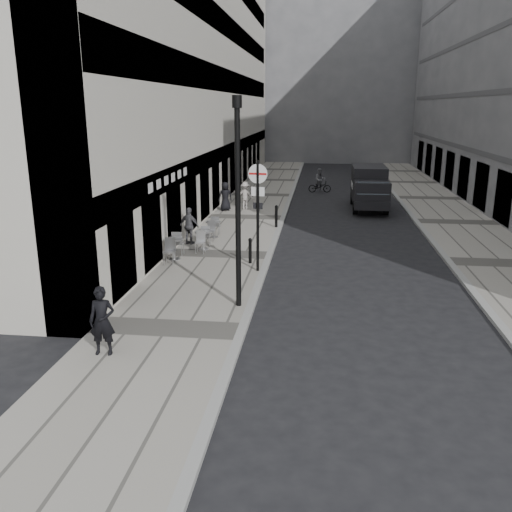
{
  "coord_description": "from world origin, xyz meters",
  "views": [
    {
      "loc": [
        1.99,
        -10.46,
        5.88
      ],
      "look_at": [
        0.05,
        5.58,
        1.4
      ],
      "focal_mm": 38.0,
      "sensor_mm": 36.0,
      "label": 1
    }
  ],
  "objects_px": {
    "panel_van": "(369,186)",
    "walking_man": "(102,321)",
    "sign_post": "(258,202)",
    "cyclist": "(320,183)",
    "lamppost": "(238,194)"
  },
  "relations": [
    {
      "from": "sign_post",
      "to": "cyclist",
      "type": "bearing_deg",
      "value": 91.48
    },
    {
      "from": "walking_man",
      "to": "cyclist",
      "type": "relative_size",
      "value": 1.0
    },
    {
      "from": "sign_post",
      "to": "lamppost",
      "type": "distance_m",
      "value": 3.7
    },
    {
      "from": "sign_post",
      "to": "panel_van",
      "type": "relative_size",
      "value": 0.75
    },
    {
      "from": "lamppost",
      "to": "panel_van",
      "type": "distance_m",
      "value": 18.1
    },
    {
      "from": "walking_man",
      "to": "cyclist",
      "type": "distance_m",
      "value": 27.33
    },
    {
      "from": "walking_man",
      "to": "sign_post",
      "type": "relative_size",
      "value": 0.43
    },
    {
      "from": "walking_man",
      "to": "sign_post",
      "type": "bearing_deg",
      "value": 62.61
    },
    {
      "from": "panel_van",
      "to": "cyclist",
      "type": "height_order",
      "value": "panel_van"
    },
    {
      "from": "panel_van",
      "to": "walking_man",
      "type": "bearing_deg",
      "value": -110.27
    },
    {
      "from": "walking_man",
      "to": "lamppost",
      "type": "height_order",
      "value": "lamppost"
    },
    {
      "from": "panel_van",
      "to": "cyclist",
      "type": "distance_m",
      "value": 6.72
    },
    {
      "from": "lamppost",
      "to": "panel_van",
      "type": "bearing_deg",
      "value": 73.35
    },
    {
      "from": "sign_post",
      "to": "cyclist",
      "type": "distance_m",
      "value": 19.85
    },
    {
      "from": "lamppost",
      "to": "walking_man",
      "type": "bearing_deg",
      "value": -126.77
    }
  ]
}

